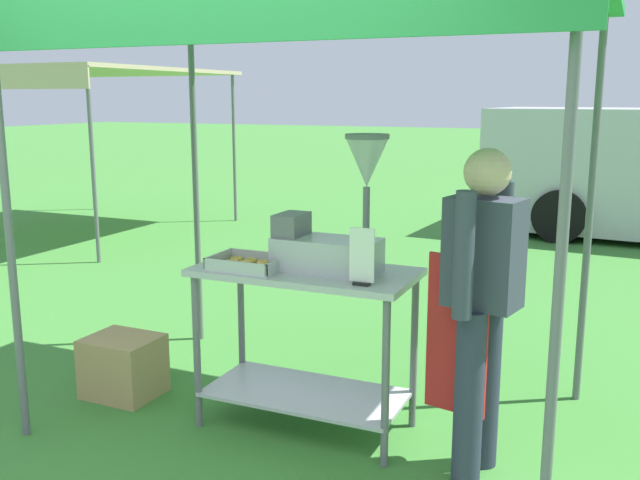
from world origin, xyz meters
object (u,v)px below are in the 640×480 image
donut_fryer (335,227)px  menu_sign (362,260)px  vendor (480,297)px  stall_canopy (312,19)px  donut_tray (247,265)px  supply_crate (123,366)px  donut_cart (305,317)px  neighbour_tent (84,74)px

donut_fryer → menu_sign: size_ratio=2.54×
vendor → menu_sign: bearing=-172.1°
stall_canopy → menu_sign: (0.40, -0.29, -1.19)m
donut_tray → vendor: bearing=0.7°
donut_tray → supply_crate: size_ratio=0.87×
donut_cart → menu_sign: bearing=-25.6°
donut_fryer → vendor: size_ratio=0.46×
donut_fryer → menu_sign: 0.32m
donut_fryer → supply_crate: size_ratio=1.67×
stall_canopy → donut_cart: stall_canopy is taller
vendor → neighbour_tent: bearing=145.2°
donut_cart → donut_fryer: bearing=-0.0°
menu_sign → donut_cart: bearing=154.4°
neighbour_tent → menu_sign: bearing=-38.0°
donut_cart → neighbour_tent: (-5.23, 4.21, 1.49)m
menu_sign → neighbour_tent: (-5.63, 4.40, 1.09)m
menu_sign → neighbour_tent: 7.23m
donut_cart → menu_sign: menu_sign is taller
donut_fryer → vendor: 0.85m
donut_cart → supply_crate: bearing=-176.8°
donut_tray → vendor: vendor is taller
stall_canopy → vendor: bearing=-12.2°
vendor → neighbour_tent: size_ratio=0.50×
stall_canopy → menu_sign: bearing=-36.0°
stall_canopy → donut_tray: (-0.29, -0.23, -1.29)m
donut_fryer → neighbour_tent: (-5.40, 4.21, 0.97)m
donut_tray → donut_fryer: donut_fryer is taller
neighbour_tent → donut_fryer: bearing=-37.9°
stall_canopy → donut_fryer: size_ratio=4.02×
stall_canopy → donut_tray: bearing=-142.0°
stall_canopy → donut_tray: stall_canopy is taller
donut_cart → menu_sign: size_ratio=4.18×
stall_canopy → donut_tray: size_ratio=7.67×
stall_canopy → supply_crate: bearing=-172.2°
donut_cart → neighbour_tent: size_ratio=0.37×
stall_canopy → menu_sign: 1.29m
supply_crate → vendor: bearing=-1.1°
menu_sign → supply_crate: menu_sign is taller
donut_cart → vendor: 1.01m
menu_sign → vendor: (0.57, 0.08, -0.14)m
stall_canopy → donut_cart: bearing=-90.0°
donut_cart → donut_tray: 0.43m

